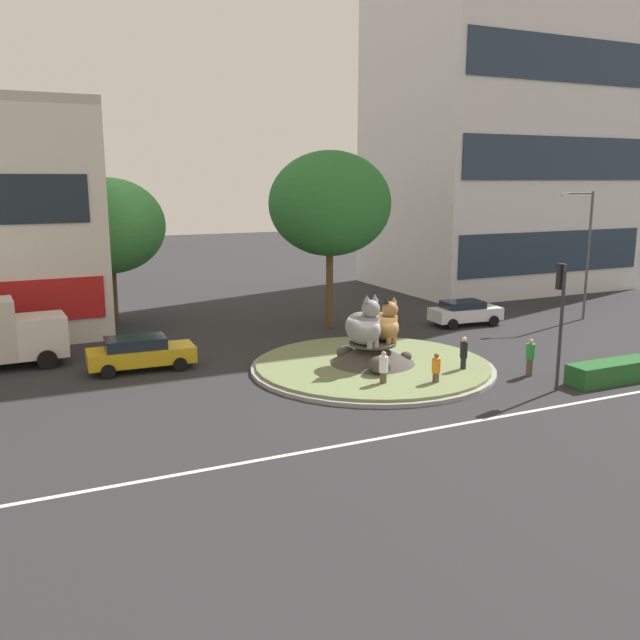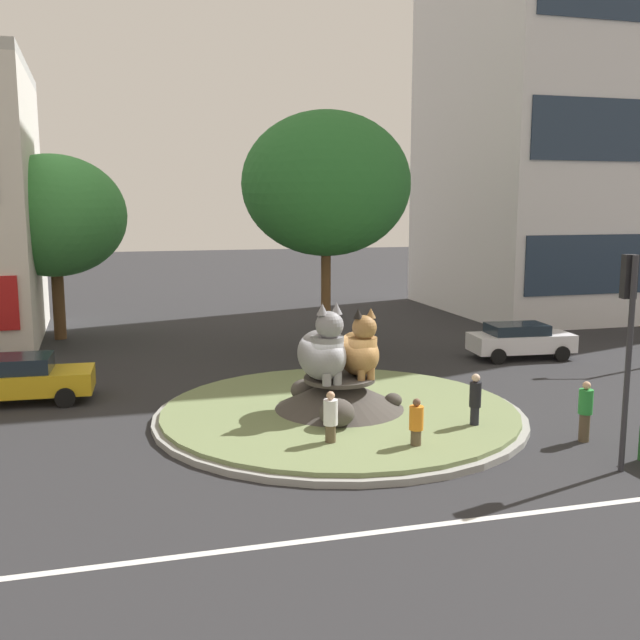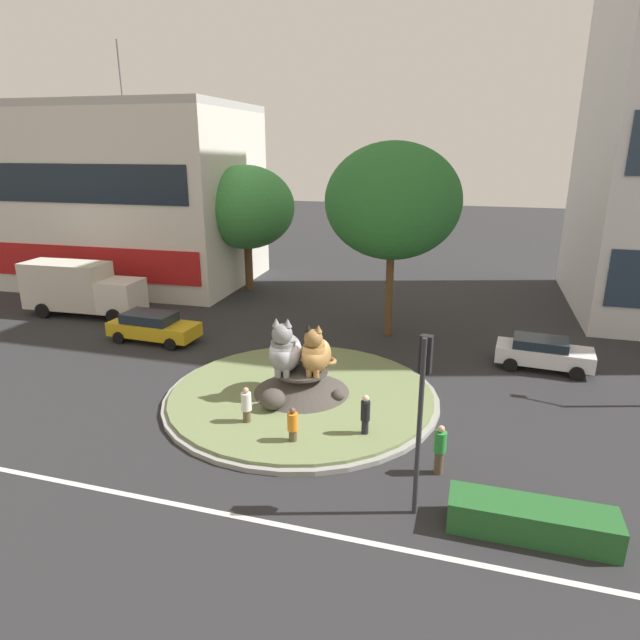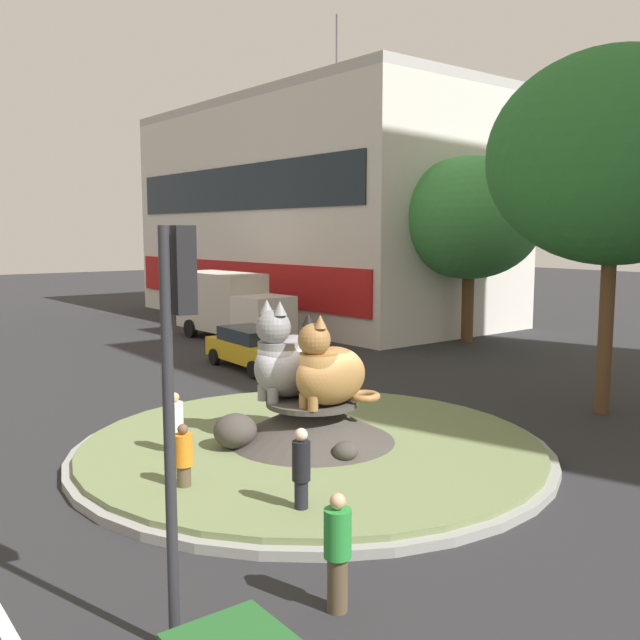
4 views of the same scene
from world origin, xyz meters
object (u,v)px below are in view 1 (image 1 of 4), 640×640
(traffic_light_mast, at_px, (561,303))
(office_tower, at_px, (501,73))
(pedestrian_black_shirt, at_px, (464,355))
(streetlight_arm, at_px, (585,247))
(pedestrian_orange_shirt, at_px, (436,370))
(hatchback_near_shophouse, at_px, (465,312))
(second_tree_near_tower, at_px, (330,204))
(pedestrian_green_shirt, at_px, (530,356))
(broadleaf_tree_behind_island, at_px, (108,226))
(pedestrian_white_shirt, at_px, (383,370))
(sedan_on_far_lane, at_px, (140,353))
(cat_statue_grey, at_px, (365,326))
(cat_statue_tabby, at_px, (385,324))

(traffic_light_mast, bearing_deg, office_tower, -25.42)
(pedestrian_black_shirt, bearing_deg, streetlight_arm, -133.32)
(pedestrian_orange_shirt, xyz_separation_m, hatchback_near_shophouse, (8.86, 9.97, -0.01))
(traffic_light_mast, height_order, streetlight_arm, streetlight_arm)
(second_tree_near_tower, relative_size, pedestrian_green_shirt, 6.06)
(traffic_light_mast, height_order, pedestrian_black_shirt, traffic_light_mast)
(second_tree_near_tower, xyz_separation_m, pedestrian_black_shirt, (1.13, -11.49, -6.29))
(broadleaf_tree_behind_island, bearing_deg, pedestrian_white_shirt, -66.82)
(office_tower, distance_m, pedestrian_white_shirt, 35.05)
(office_tower, distance_m, pedestrian_black_shirt, 32.13)
(pedestrian_black_shirt, xyz_separation_m, pedestrian_green_shirt, (2.66, -1.28, -0.07))
(sedan_on_far_lane, bearing_deg, pedestrian_green_shirt, -25.44)
(pedestrian_orange_shirt, bearing_deg, pedestrian_white_shirt, 160.18)
(hatchback_near_shophouse, bearing_deg, second_tree_near_tower, 165.36)
(pedestrian_orange_shirt, height_order, sedan_on_far_lane, sedan_on_far_lane)
(streetlight_arm, bearing_deg, pedestrian_green_shirt, 50.13)
(cat_statue_grey, distance_m, streetlight_arm, 18.81)
(pedestrian_black_shirt, height_order, pedestrian_orange_shirt, pedestrian_black_shirt)
(traffic_light_mast, height_order, sedan_on_far_lane, traffic_light_mast)
(traffic_light_mast, xyz_separation_m, office_tower, (16.15, 24.48, 13.11))
(streetlight_arm, height_order, sedan_on_far_lane, streetlight_arm)
(cat_statue_grey, bearing_deg, broadleaf_tree_behind_island, -160.92)
(broadleaf_tree_behind_island, xyz_separation_m, streetlight_arm, (26.66, -11.39, -1.32))
(traffic_light_mast, height_order, pedestrian_green_shirt, traffic_light_mast)
(broadleaf_tree_behind_island, height_order, pedestrian_black_shirt, broadleaf_tree_behind_island)
(office_tower, height_order, sedan_on_far_lane, office_tower)
(streetlight_arm, height_order, pedestrian_orange_shirt, streetlight_arm)
(streetlight_arm, bearing_deg, cat_statue_grey, 29.07)
(cat_statue_tabby, bearing_deg, pedestrian_black_shirt, 41.19)
(broadleaf_tree_behind_island, xyz_separation_m, pedestrian_black_shirt, (12.44, -18.55, -4.91))
(pedestrian_black_shirt, bearing_deg, second_tree_near_tower, -64.41)
(cat_statue_grey, relative_size, broadleaf_tree_behind_island, 0.28)
(cat_statue_grey, height_order, second_tree_near_tower, second_tree_near_tower)
(pedestrian_white_shirt, xyz_separation_m, pedestrian_orange_shirt, (2.06, -0.81, -0.07))
(office_tower, height_order, streetlight_arm, office_tower)
(second_tree_near_tower, xyz_separation_m, streetlight_arm, (15.36, -4.33, -2.70))
(pedestrian_white_shirt, distance_m, pedestrian_green_shirt, 7.05)
(pedestrian_white_shirt, relative_size, hatchback_near_shophouse, 0.38)
(cat_statue_tabby, relative_size, streetlight_arm, 0.27)
(pedestrian_black_shirt, bearing_deg, sedan_on_far_lane, -8.36)
(traffic_light_mast, relative_size, sedan_on_far_lane, 1.09)
(cat_statue_grey, relative_size, traffic_light_mast, 0.46)
(traffic_light_mast, xyz_separation_m, pedestrian_orange_shirt, (-4.45, 2.19, -2.87))
(pedestrian_black_shirt, relative_size, hatchback_near_shophouse, 0.40)
(traffic_light_mast, distance_m, pedestrian_black_shirt, 4.85)
(second_tree_near_tower, bearing_deg, pedestrian_white_shirt, -105.08)
(pedestrian_black_shirt, bearing_deg, cat_statue_grey, -11.42)
(streetlight_arm, bearing_deg, hatchback_near_shophouse, 1.99)
(hatchback_near_shophouse, bearing_deg, office_tower, 51.09)
(streetlight_arm, distance_m, pedestrian_black_shirt, 16.33)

